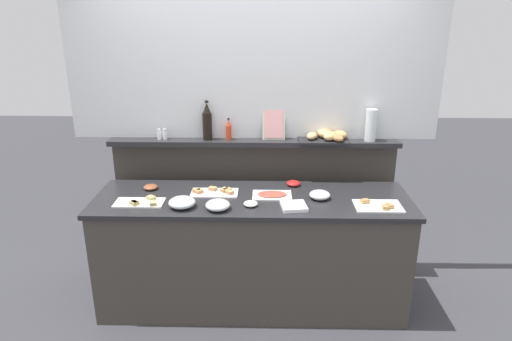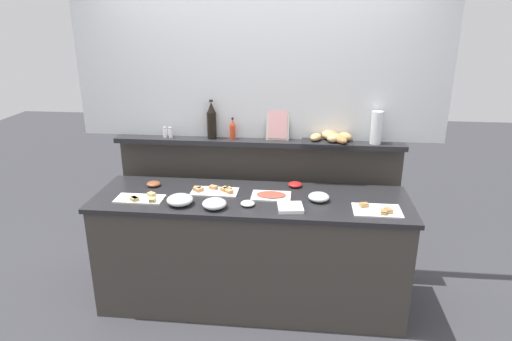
{
  "view_description": "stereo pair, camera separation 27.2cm",
  "coord_description": "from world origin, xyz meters",
  "px_view_note": "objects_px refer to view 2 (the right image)",
  "views": [
    {
      "loc": [
        0.1,
        -3.08,
        2.2
      ],
      "look_at": [
        0.03,
        0.1,
        1.07
      ],
      "focal_mm": 31.93,
      "sensor_mm": 36.0,
      "label": 1
    },
    {
      "loc": [
        0.37,
        -3.07,
        2.2
      ],
      "look_at": [
        0.03,
        0.1,
        1.07
      ],
      "focal_mm": 31.93,
      "sensor_mm": 36.0,
      "label": 2
    }
  ],
  "objects_px": {
    "wine_bottle_dark": "(212,121)",
    "hot_sauce_bottle": "(233,130)",
    "bread_basket": "(332,138)",
    "glass_bowl_large": "(319,197)",
    "condiment_bowl_cream": "(295,184)",
    "condiment_bowl_red": "(154,184)",
    "sandwich_platter_front": "(377,210)",
    "glass_bowl_small": "(214,204)",
    "cold_cuts_platter": "(271,195)",
    "napkin_stack": "(290,207)",
    "salt_shaker": "(165,132)",
    "condiment_bowl_dark": "(248,203)",
    "water_carafe": "(377,128)",
    "sandwich_platter_side": "(215,191)",
    "framed_picture": "(278,124)",
    "sandwich_platter_rear": "(141,199)",
    "glass_bowl_medium": "(180,200)",
    "pepper_shaker": "(170,132)"
  },
  "relations": [
    {
      "from": "wine_bottle_dark",
      "to": "hot_sauce_bottle",
      "type": "xyz_separation_m",
      "value": [
        0.17,
        0.0,
        -0.07
      ]
    },
    {
      "from": "hot_sauce_bottle",
      "to": "bread_basket",
      "type": "relative_size",
      "value": 0.43
    },
    {
      "from": "glass_bowl_large",
      "to": "condiment_bowl_cream",
      "type": "height_order",
      "value": "glass_bowl_large"
    },
    {
      "from": "glass_bowl_large",
      "to": "condiment_bowl_cream",
      "type": "bearing_deg",
      "value": 124.27
    },
    {
      "from": "condiment_bowl_red",
      "to": "sandwich_platter_front",
      "type": "bearing_deg",
      "value": -9.98
    },
    {
      "from": "glass_bowl_large",
      "to": "glass_bowl_small",
      "type": "distance_m",
      "value": 0.75
    },
    {
      "from": "cold_cuts_platter",
      "to": "napkin_stack",
      "type": "height_order",
      "value": "napkin_stack"
    },
    {
      "from": "salt_shaker",
      "to": "condiment_bowl_dark",
      "type": "bearing_deg",
      "value": -38.43
    },
    {
      "from": "condiment_bowl_red",
      "to": "condiment_bowl_cream",
      "type": "xyz_separation_m",
      "value": [
        1.1,
        0.1,
        0.0
      ]
    },
    {
      "from": "wine_bottle_dark",
      "to": "bread_basket",
      "type": "relative_size",
      "value": 0.77
    },
    {
      "from": "glass_bowl_large",
      "to": "condiment_bowl_dark",
      "type": "bearing_deg",
      "value": -164.17
    },
    {
      "from": "water_carafe",
      "to": "sandwich_platter_side",
      "type": "bearing_deg",
      "value": -162.86
    },
    {
      "from": "wine_bottle_dark",
      "to": "bread_basket",
      "type": "height_order",
      "value": "wine_bottle_dark"
    },
    {
      "from": "wine_bottle_dark",
      "to": "water_carafe",
      "type": "xyz_separation_m",
      "value": [
        1.3,
        -0.01,
        -0.01
      ]
    },
    {
      "from": "condiment_bowl_cream",
      "to": "water_carafe",
      "type": "bearing_deg",
      "value": 17.91
    },
    {
      "from": "glass_bowl_large",
      "to": "water_carafe",
      "type": "bearing_deg",
      "value": 46.39
    },
    {
      "from": "sandwich_platter_side",
      "to": "cold_cuts_platter",
      "type": "distance_m",
      "value": 0.43
    },
    {
      "from": "sandwich_platter_front",
      "to": "glass_bowl_large",
      "type": "relative_size",
      "value": 2.15
    },
    {
      "from": "sandwich_platter_front",
      "to": "framed_picture",
      "type": "relative_size",
      "value": 1.32
    },
    {
      "from": "sandwich_platter_rear",
      "to": "condiment_bowl_cream",
      "type": "xyz_separation_m",
      "value": [
        1.11,
        0.38,
        0.01
      ]
    },
    {
      "from": "condiment_bowl_dark",
      "to": "sandwich_platter_rear",
      "type": "bearing_deg",
      "value": 178.42
    },
    {
      "from": "condiment_bowl_dark",
      "to": "condiment_bowl_cream",
      "type": "height_order",
      "value": "condiment_bowl_cream"
    },
    {
      "from": "cold_cuts_platter",
      "to": "water_carafe",
      "type": "relative_size",
      "value": 1.12
    },
    {
      "from": "glass_bowl_medium",
      "to": "condiment_bowl_dark",
      "type": "xyz_separation_m",
      "value": [
        0.48,
        0.03,
        -0.02
      ]
    },
    {
      "from": "sandwich_platter_front",
      "to": "napkin_stack",
      "type": "height_order",
      "value": "sandwich_platter_front"
    },
    {
      "from": "hot_sauce_bottle",
      "to": "bread_basket",
      "type": "distance_m",
      "value": 0.8
    },
    {
      "from": "hot_sauce_bottle",
      "to": "salt_shaker",
      "type": "height_order",
      "value": "hot_sauce_bottle"
    },
    {
      "from": "sandwich_platter_side",
      "to": "framed_picture",
      "type": "xyz_separation_m",
      "value": [
        0.44,
        0.41,
        0.42
      ]
    },
    {
      "from": "cold_cuts_platter",
      "to": "condiment_bowl_red",
      "type": "bearing_deg",
      "value": 173.12
    },
    {
      "from": "glass_bowl_large",
      "to": "condiment_bowl_dark",
      "type": "relative_size",
      "value": 1.52
    },
    {
      "from": "sandwich_platter_front",
      "to": "wine_bottle_dark",
      "type": "xyz_separation_m",
      "value": [
        -1.26,
        0.61,
        0.45
      ]
    },
    {
      "from": "glass_bowl_large",
      "to": "salt_shaker",
      "type": "bearing_deg",
      "value": 159.97
    },
    {
      "from": "condiment_bowl_dark",
      "to": "napkin_stack",
      "type": "xyz_separation_m",
      "value": [
        0.3,
        -0.03,
        -0.0
      ]
    },
    {
      "from": "sandwich_platter_rear",
      "to": "condiment_bowl_red",
      "type": "bearing_deg",
      "value": 88.48
    },
    {
      "from": "sandwich_platter_side",
      "to": "pepper_shaker",
      "type": "relative_size",
      "value": 4.03
    },
    {
      "from": "condiment_bowl_cream",
      "to": "hot_sauce_bottle",
      "type": "relative_size",
      "value": 0.62
    },
    {
      "from": "salt_shaker",
      "to": "condiment_bowl_cream",
      "type": "bearing_deg",
      "value": -10.41
    },
    {
      "from": "hot_sauce_bottle",
      "to": "pepper_shaker",
      "type": "bearing_deg",
      "value": -178.51
    },
    {
      "from": "glass_bowl_medium",
      "to": "framed_picture",
      "type": "xyz_separation_m",
      "value": [
        0.64,
        0.67,
        0.4
      ]
    },
    {
      "from": "sandwich_platter_rear",
      "to": "condiment_bowl_cream",
      "type": "bearing_deg",
      "value": 18.88
    },
    {
      "from": "glass_bowl_medium",
      "to": "cold_cuts_platter",
      "type": "bearing_deg",
      "value": 18.92
    },
    {
      "from": "salt_shaker",
      "to": "water_carafe",
      "type": "xyz_separation_m",
      "value": [
        1.69,
        0.0,
        0.09
      ]
    },
    {
      "from": "sandwich_platter_front",
      "to": "salt_shaker",
      "type": "xyz_separation_m",
      "value": [
        -1.65,
        0.6,
        0.35
      ]
    },
    {
      "from": "sandwich_platter_rear",
      "to": "hot_sauce_bottle",
      "type": "height_order",
      "value": "hot_sauce_bottle"
    },
    {
      "from": "napkin_stack",
      "to": "condiment_bowl_cream",
      "type": "bearing_deg",
      "value": 87.2
    },
    {
      "from": "hot_sauce_bottle",
      "to": "sandwich_platter_rear",
      "type": "bearing_deg",
      "value": -134.98
    },
    {
      "from": "glass_bowl_small",
      "to": "cold_cuts_platter",
      "type": "bearing_deg",
      "value": 33.43
    },
    {
      "from": "sandwich_platter_front",
      "to": "glass_bowl_large",
      "type": "bearing_deg",
      "value": 160.54
    },
    {
      "from": "water_carafe",
      "to": "bread_basket",
      "type": "bearing_deg",
      "value": -179.3
    },
    {
      "from": "sandwich_platter_rear",
      "to": "bread_basket",
      "type": "relative_size",
      "value": 0.85
    }
  ]
}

